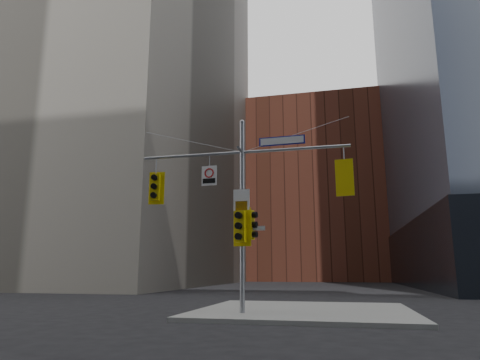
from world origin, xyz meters
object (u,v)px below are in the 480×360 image
at_px(regulatory_sign_arm, 209,175).
at_px(signal_assembly, 242,193).
at_px(traffic_light_pole_front, 241,226).
at_px(traffic_light_east_arm, 345,178).
at_px(traffic_light_west_arm, 155,187).
at_px(street_sign_blade, 282,141).
at_px(traffic_light_pole_side, 251,225).

bearing_deg(regulatory_sign_arm, signal_assembly, 6.48).
bearing_deg(traffic_light_pole_front, regulatory_sign_arm, 176.52).
bearing_deg(regulatory_sign_arm, traffic_light_east_arm, 5.82).
relative_size(traffic_light_east_arm, regulatory_sign_arm, 1.72).
bearing_deg(regulatory_sign_arm, traffic_light_pole_front, -5.23).
xyz_separation_m(signal_assembly, traffic_light_west_arm, (-3.50, 0.01, 0.38)).
bearing_deg(street_sign_blade, traffic_light_west_arm, -178.13).
distance_m(traffic_light_west_arm, regulatory_sign_arm, 2.24).
bearing_deg(street_sign_blade, signal_assembly, -177.90).
bearing_deg(traffic_light_pole_front, traffic_light_east_arm, 11.41).
xyz_separation_m(traffic_light_west_arm, traffic_light_pole_side, (3.82, -0.02, -1.56)).
distance_m(signal_assembly, traffic_light_west_arm, 3.52).
relative_size(traffic_light_west_arm, traffic_light_pole_front, 0.93).
distance_m(signal_assembly, regulatory_sign_arm, 1.49).
height_order(traffic_light_east_arm, regulatory_sign_arm, regulatory_sign_arm).
relative_size(traffic_light_west_arm, traffic_light_east_arm, 0.99).
bearing_deg(traffic_light_pole_side, traffic_light_east_arm, -78.13).
distance_m(traffic_light_pole_side, regulatory_sign_arm, 2.52).
distance_m(traffic_light_east_arm, traffic_light_pole_side, 3.76).
height_order(traffic_light_pole_side, street_sign_blade, street_sign_blade).
bearing_deg(traffic_light_pole_side, traffic_light_pole_front, 141.08).
xyz_separation_m(signal_assembly, regulatory_sign_arm, (-1.29, -0.02, 0.76)).
xyz_separation_m(signal_assembly, traffic_light_pole_side, (0.32, -0.00, -1.18)).
bearing_deg(signal_assembly, traffic_light_east_arm, 0.01).
height_order(traffic_light_pole_side, regulatory_sign_arm, regulatory_sign_arm).
height_order(signal_assembly, street_sign_blade, signal_assembly).
relative_size(signal_assembly, traffic_light_west_arm, 6.14).
bearing_deg(signal_assembly, traffic_light_west_arm, 179.78).
xyz_separation_m(traffic_light_pole_side, regulatory_sign_arm, (-1.61, -0.02, 1.94)).
xyz_separation_m(traffic_light_west_arm, traffic_light_east_arm, (7.24, -0.01, -0.00)).
height_order(traffic_light_west_arm, traffic_light_pole_front, traffic_light_west_arm).
height_order(signal_assembly, traffic_light_pole_front, signal_assembly).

